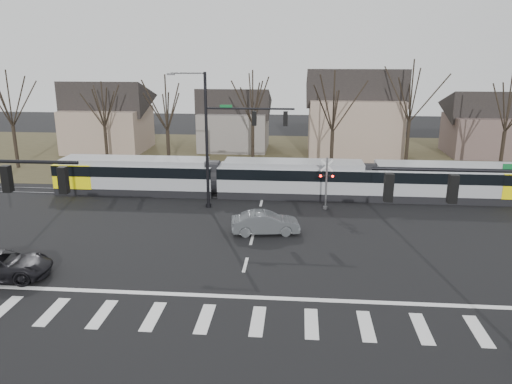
{
  "coord_description": "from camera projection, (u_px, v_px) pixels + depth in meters",
  "views": [
    {
      "loc": [
        2.84,
        -23.85,
        11.74
      ],
      "look_at": [
        0.0,
        9.0,
        2.3
      ],
      "focal_mm": 35.0,
      "sensor_mm": 36.0,
      "label": 1
    }
  ],
  "objects": [
    {
      "name": "house_b",
      "position": [
        234.0,
        116.0,
        60.11
      ],
      "size": [
        8.64,
        7.56,
        7.65
      ],
      "color": "slate",
      "rests_on": "ground"
    },
    {
      "name": "crosswalk",
      "position": [
        231.0,
        320.0,
        22.47
      ],
      "size": [
        27.0,
        2.6,
        0.01
      ],
      "color": "silver",
      "rests_on": "ground"
    },
    {
      "name": "tram",
      "position": [
        291.0,
        177.0,
        41.0
      ],
      "size": [
        39.3,
        2.92,
        2.98
      ],
      "color": "gray",
      "rests_on": "ground"
    },
    {
      "name": "signal_pole_far",
      "position": [
        228.0,
        134.0,
        36.91
      ],
      "size": [
        9.28,
        0.44,
        10.2
      ],
      "color": "black",
      "rests_on": "ground"
    },
    {
      "name": "stop_line",
      "position": [
        237.0,
        297.0,
        24.58
      ],
      "size": [
        28.0,
        0.35,
        0.01
      ],
      "primitive_type": "cube",
      "color": "silver",
      "rests_on": "ground"
    },
    {
      "name": "sedan",
      "position": [
        265.0,
        223.0,
        32.86
      ],
      "size": [
        2.88,
        4.94,
        1.48
      ],
      "primitive_type": "imported",
      "rotation": [
        0.0,
        0.0,
        1.72
      ],
      "color": "#474B4E",
      "rests_on": "ground"
    },
    {
      "name": "house_c",
      "position": [
        355.0,
        110.0,
        55.73
      ],
      "size": [
        10.8,
        8.64,
        10.1
      ],
      "color": "gray",
      "rests_on": "ground"
    },
    {
      "name": "signal_pole_near_right",
      "position": [
        495.0,
        235.0,
        18.3
      ],
      "size": [
        6.72,
        0.44,
        8.0
      ],
      "color": "black",
      "rests_on": "ground"
    },
    {
      "name": "house_a",
      "position": [
        107.0,
        113.0,
        59.3
      ],
      "size": [
        9.72,
        8.64,
        8.6
      ],
      "color": "gray",
      "rests_on": "ground"
    },
    {
      "name": "lane_dashes",
      "position": [
        263.0,
        195.0,
        41.63
      ],
      "size": [
        0.18,
        30.0,
        0.01
      ],
      "color": "silver",
      "rests_on": "ground"
    },
    {
      "name": "house_d",
      "position": [
        485.0,
        120.0,
        56.75
      ],
      "size": [
        8.64,
        7.56,
        7.65
      ],
      "color": "brown",
      "rests_on": "ground"
    },
    {
      "name": "rail_crossing_signal",
      "position": [
        326.0,
        185.0,
        37.63
      ],
      "size": [
        1.08,
        0.36,
        4.0
      ],
      "color": "#59595B",
      "rests_on": "ground"
    },
    {
      "name": "grass_verge",
      "position": [
        273.0,
        156.0,
        56.96
      ],
      "size": [
        140.0,
        28.0,
        0.01
      ],
      "primitive_type": "cube",
      "color": "#38331E",
      "rests_on": "ground"
    },
    {
      "name": "rail_pair",
      "position": [
        263.0,
        196.0,
        41.43
      ],
      "size": [
        90.0,
        1.52,
        0.06
      ],
      "color": "#59595E",
      "rests_on": "ground"
    },
    {
      "name": "tree_row",
      "position": [
        291.0,
        120.0,
        49.67
      ],
      "size": [
        59.2,
        7.2,
        10.0
      ],
      "color": "black",
      "rests_on": "ground"
    },
    {
      "name": "ground",
      "position": [
        241.0,
        281.0,
        26.31
      ],
      "size": [
        140.0,
        140.0,
        0.0
      ],
      "primitive_type": "plane",
      "color": "black"
    }
  ]
}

